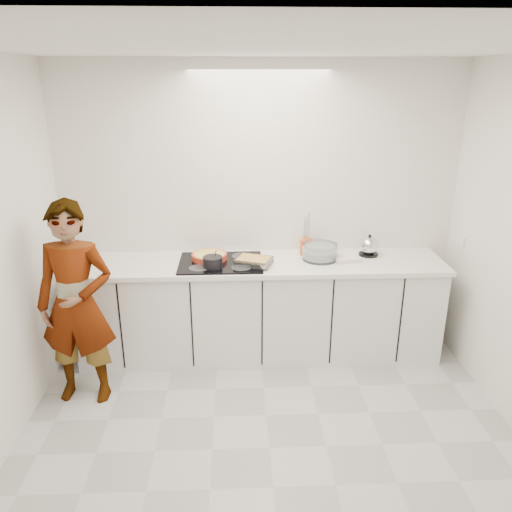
{
  "coord_description": "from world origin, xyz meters",
  "views": [
    {
      "loc": [
        -0.21,
        -2.81,
        2.46
      ],
      "look_at": [
        -0.05,
        1.05,
        1.05
      ],
      "focal_mm": 35.0,
      "sensor_mm": 36.0,
      "label": 1
    }
  ],
  "objects_px": {
    "mixing_bowl": "(320,252)",
    "baking_dish": "(254,261)",
    "tart_dish": "(209,256)",
    "saucepan": "(213,262)",
    "cook": "(76,305)",
    "hob": "(221,263)",
    "kettle": "(369,247)",
    "utensil_crock": "(306,247)"
  },
  "relations": [
    {
      "from": "mixing_bowl",
      "to": "hob",
      "type": "bearing_deg",
      "value": -175.98
    },
    {
      "from": "hob",
      "to": "baking_dish",
      "type": "relative_size",
      "value": 2.04
    },
    {
      "from": "saucepan",
      "to": "cook",
      "type": "xyz_separation_m",
      "value": [
        -1.02,
        -0.46,
        -0.16
      ]
    },
    {
      "from": "tart_dish",
      "to": "mixing_bowl",
      "type": "bearing_deg",
      "value": -0.66
    },
    {
      "from": "hob",
      "to": "tart_dish",
      "type": "bearing_deg",
      "value": 144.24
    },
    {
      "from": "saucepan",
      "to": "utensil_crock",
      "type": "height_order",
      "value": "saucepan"
    },
    {
      "from": "baking_dish",
      "to": "cook",
      "type": "xyz_separation_m",
      "value": [
        -1.37,
        -0.51,
        -0.14
      ]
    },
    {
      "from": "saucepan",
      "to": "baking_dish",
      "type": "height_order",
      "value": "saucepan"
    },
    {
      "from": "cook",
      "to": "mixing_bowl",
      "type": "bearing_deg",
      "value": 21.85
    },
    {
      "from": "cook",
      "to": "kettle",
      "type": "bearing_deg",
      "value": 20.51
    },
    {
      "from": "kettle",
      "to": "saucepan",
      "type": "bearing_deg",
      "value": -169.08
    },
    {
      "from": "saucepan",
      "to": "mixing_bowl",
      "type": "relative_size",
      "value": 0.58
    },
    {
      "from": "tart_dish",
      "to": "baking_dish",
      "type": "relative_size",
      "value": 1.02
    },
    {
      "from": "tart_dish",
      "to": "baking_dish",
      "type": "xyz_separation_m",
      "value": [
        0.39,
        -0.14,
        0.0
      ]
    },
    {
      "from": "tart_dish",
      "to": "mixing_bowl",
      "type": "height_order",
      "value": "mixing_bowl"
    },
    {
      "from": "tart_dish",
      "to": "utensil_crock",
      "type": "relative_size",
      "value": 2.51
    },
    {
      "from": "mixing_bowl",
      "to": "cook",
      "type": "bearing_deg",
      "value": -161.89
    },
    {
      "from": "cook",
      "to": "utensil_crock",
      "type": "bearing_deg",
      "value": 26.45
    },
    {
      "from": "hob",
      "to": "cook",
      "type": "relative_size",
      "value": 0.44
    },
    {
      "from": "kettle",
      "to": "cook",
      "type": "distance_m",
      "value": 2.54
    },
    {
      "from": "baking_dish",
      "to": "mixing_bowl",
      "type": "bearing_deg",
      "value": 12.42
    },
    {
      "from": "kettle",
      "to": "cook",
      "type": "height_order",
      "value": "cook"
    },
    {
      "from": "tart_dish",
      "to": "cook",
      "type": "distance_m",
      "value": 1.19
    },
    {
      "from": "saucepan",
      "to": "cook",
      "type": "height_order",
      "value": "cook"
    },
    {
      "from": "saucepan",
      "to": "utensil_crock",
      "type": "xyz_separation_m",
      "value": [
        0.84,
        0.32,
        0.01
      ]
    },
    {
      "from": "tart_dish",
      "to": "cook",
      "type": "xyz_separation_m",
      "value": [
        -0.98,
        -0.65,
        -0.14
      ]
    },
    {
      "from": "hob",
      "to": "kettle",
      "type": "height_order",
      "value": "kettle"
    },
    {
      "from": "tart_dish",
      "to": "mixing_bowl",
      "type": "relative_size",
      "value": 1.09
    },
    {
      "from": "hob",
      "to": "saucepan",
      "type": "bearing_deg",
      "value": -117.39
    },
    {
      "from": "mixing_bowl",
      "to": "kettle",
      "type": "bearing_deg",
      "value": 10.89
    },
    {
      "from": "baking_dish",
      "to": "utensil_crock",
      "type": "bearing_deg",
      "value": 28.62
    },
    {
      "from": "kettle",
      "to": "utensil_crock",
      "type": "bearing_deg",
      "value": 175.19
    },
    {
      "from": "hob",
      "to": "utensil_crock",
      "type": "xyz_separation_m",
      "value": [
        0.78,
        0.2,
        0.06
      ]
    },
    {
      "from": "hob",
      "to": "tart_dish",
      "type": "height_order",
      "value": "tart_dish"
    },
    {
      "from": "mixing_bowl",
      "to": "baking_dish",
      "type": "bearing_deg",
      "value": -167.58
    },
    {
      "from": "hob",
      "to": "cook",
      "type": "height_order",
      "value": "cook"
    },
    {
      "from": "baking_dish",
      "to": "kettle",
      "type": "bearing_deg",
      "value": 11.76
    },
    {
      "from": "tart_dish",
      "to": "cook",
      "type": "relative_size",
      "value": 0.22
    },
    {
      "from": "cook",
      "to": "tart_dish",
      "type": "bearing_deg",
      "value": 37.32
    },
    {
      "from": "saucepan",
      "to": "utensil_crock",
      "type": "distance_m",
      "value": 0.9
    },
    {
      "from": "tart_dish",
      "to": "baking_dish",
      "type": "distance_m",
      "value": 0.41
    },
    {
      "from": "tart_dish",
      "to": "cook",
      "type": "height_order",
      "value": "cook"
    }
  ]
}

